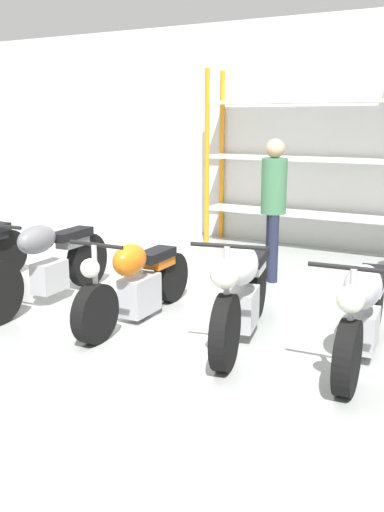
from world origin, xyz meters
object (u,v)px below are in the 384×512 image
at_px(motorcycle_orange, 137,283).
at_px(motorcycle_silver, 363,311).
at_px(person_browsing, 274,198).
at_px(motorcycle_white, 242,290).
at_px(shelving_rack, 353,157).
at_px(motorcycle_grey, 45,263).

relative_size(motorcycle_orange, motorcycle_silver, 1.01).
bearing_deg(person_browsing, motorcycle_white, 72.59).
bearing_deg(shelving_rack, motorcycle_silver, -74.10).
height_order(motorcycle_white, motorcycle_silver, motorcycle_white).
bearing_deg(person_browsing, motorcycle_orange, 41.00).
xyz_separation_m(motorcycle_orange, motorcycle_white, (1.18, 0.00, 0.09)).
relative_size(motorcycle_grey, motorcycle_white, 1.10).
relative_size(motorcycle_grey, motorcycle_orange, 1.11).
bearing_deg(motorcycle_grey, motorcycle_orange, 89.93).
distance_m(motorcycle_grey, motorcycle_silver, 3.47).
relative_size(motorcycle_grey, motorcycle_silver, 1.12).
height_order(shelving_rack, motorcycle_grey, shelving_rack).
bearing_deg(person_browsing, motorcycle_silver, 97.19).
xyz_separation_m(motorcycle_orange, motorcycle_silver, (2.27, 0.08, 0.06)).
xyz_separation_m(shelving_rack, motorcycle_silver, (1.12, -3.95, -1.03)).
distance_m(motorcycle_orange, motorcycle_silver, 2.27).
distance_m(motorcycle_white, motorcycle_silver, 1.09).
bearing_deg(motorcycle_orange, motorcycle_silver, 90.30).
distance_m(shelving_rack, motorcycle_grey, 4.82).
height_order(shelving_rack, motorcycle_orange, shelving_rack).
bearing_deg(motorcycle_white, motorcycle_orange, -102.41).
xyz_separation_m(motorcycle_white, person_browsing, (-0.52, 2.08, 0.58)).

